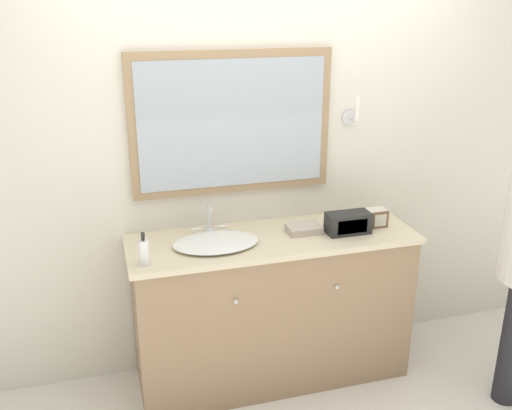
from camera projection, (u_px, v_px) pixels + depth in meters
name	position (u px, v px, depth m)	size (l,w,h in m)	color
ground_plane	(287.00, 403.00, 3.27)	(14.00, 14.00, 0.00)	silver
wall_back	(258.00, 161.00, 3.35)	(8.00, 0.18, 2.55)	silver
vanity_counter	(272.00, 308.00, 3.37)	(1.64, 0.55, 0.92)	#937556
sink_basin	(216.00, 241.00, 3.10)	(0.47, 0.37, 0.18)	white
soap_bottle	(144.00, 252.00, 2.85)	(0.05, 0.06, 0.18)	white
appliance_box	(348.00, 223.00, 3.24)	(0.25, 0.12, 0.12)	black
picture_frame	(380.00, 220.00, 3.31)	(0.10, 0.01, 0.10)	brown
hand_towel_near_sink	(373.00, 214.00, 3.49)	(0.18, 0.11, 0.05)	silver
hand_towel_far_corner	(304.00, 229.00, 3.26)	(0.19, 0.14, 0.04)	#B7A899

